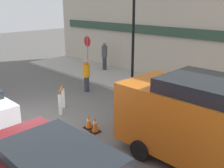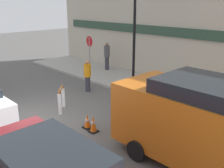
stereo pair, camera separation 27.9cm
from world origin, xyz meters
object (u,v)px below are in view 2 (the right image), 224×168
person_worker (88,75)px  person_pedestrian (107,55)px  stop_sign (90,49)px  work_van (216,125)px  streetlamp_post (135,10)px

person_worker → person_pedestrian: (-2.19, 3.34, 0.21)m
stop_sign → work_van: bearing=164.5°
stop_sign → person_worker: (1.88, -1.69, -0.82)m
streetlamp_post → stop_sign: bearing=176.6°
person_worker → person_pedestrian: bearing=146.8°
work_van → person_worker: bearing=166.5°
streetlamp_post → person_worker: size_ratio=3.69×
streetlamp_post → person_pedestrian: 5.21m
streetlamp_post → person_pedestrian: size_ratio=3.45×
person_worker → person_pedestrian: person_pedestrian is taller
person_worker → work_van: work_van is taller
streetlamp_post → stop_sign: 4.27m
person_pedestrian → stop_sign: bearing=124.9°
person_pedestrian → work_van: bearing=176.3°
stop_sign → person_worker: 2.66m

